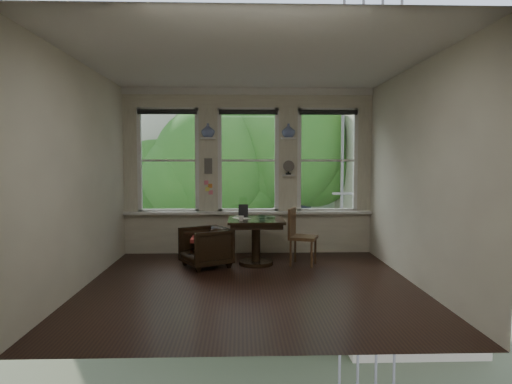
{
  "coord_description": "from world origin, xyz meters",
  "views": [
    {
      "loc": [
        -0.13,
        -6.1,
        1.71
      ],
      "look_at": [
        0.1,
        0.9,
        1.22
      ],
      "focal_mm": 32.0,
      "sensor_mm": 36.0,
      "label": 1
    }
  ],
  "objects_px": {
    "side_chair_right": "(303,237)",
    "armchair_left": "(206,247)",
    "mug": "(241,218)",
    "laptop": "(266,218)",
    "table": "(256,242)"
  },
  "relations": [
    {
      "from": "table",
      "to": "armchair_left",
      "type": "relative_size",
      "value": 1.28
    },
    {
      "from": "side_chair_right",
      "to": "mug",
      "type": "bearing_deg",
      "value": 119.62
    },
    {
      "from": "armchair_left",
      "to": "mug",
      "type": "height_order",
      "value": "mug"
    },
    {
      "from": "mug",
      "to": "laptop",
      "type": "bearing_deg",
      "value": 36.21
    },
    {
      "from": "table",
      "to": "side_chair_right",
      "type": "distance_m",
      "value": 0.78
    },
    {
      "from": "side_chair_right",
      "to": "mug",
      "type": "distance_m",
      "value": 1.08
    },
    {
      "from": "laptop",
      "to": "mug",
      "type": "relative_size",
      "value": 3.39
    },
    {
      "from": "table",
      "to": "mug",
      "type": "height_order",
      "value": "mug"
    },
    {
      "from": "side_chair_right",
      "to": "table",
      "type": "bearing_deg",
      "value": 104.41
    },
    {
      "from": "side_chair_right",
      "to": "laptop",
      "type": "distance_m",
      "value": 0.68
    },
    {
      "from": "armchair_left",
      "to": "mug",
      "type": "relative_size",
      "value": 7.92
    },
    {
      "from": "table",
      "to": "laptop",
      "type": "relative_size",
      "value": 3.0
    },
    {
      "from": "side_chair_right",
      "to": "laptop",
      "type": "height_order",
      "value": "side_chair_right"
    },
    {
      "from": "armchair_left",
      "to": "laptop",
      "type": "height_order",
      "value": "laptop"
    },
    {
      "from": "side_chair_right",
      "to": "armchair_left",
      "type": "bearing_deg",
      "value": 112.29
    }
  ]
}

